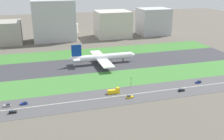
{
  "coord_description": "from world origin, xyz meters",
  "views": [
    {
      "loc": [
        -54.77,
        -226.97,
        75.54
      ],
      "look_at": [
        1.52,
        -36.5,
        6.0
      ],
      "focal_mm": 41.8,
      "sensor_mm": 36.0,
      "label": 1
    }
  ],
  "objects_px": {
    "fuel_tank_west": "(72,28)",
    "office_tower": "(113,24)",
    "car_3": "(181,90)",
    "terminal_building": "(6,32)",
    "car_4": "(199,82)",
    "car_5": "(24,103)",
    "traffic_light": "(131,81)",
    "car_2": "(12,112)",
    "car_0": "(130,97)",
    "truck_2": "(114,91)",
    "car_1": "(7,105)",
    "cargo_warehouse": "(153,21)",
    "airliner": "(102,57)",
    "hangar_building": "(54,21)"
  },
  "relations": [
    {
      "from": "car_3",
      "to": "fuel_tank_west",
      "type": "height_order",
      "value": "fuel_tank_west"
    },
    {
      "from": "airliner",
      "to": "cargo_warehouse",
      "type": "xyz_separation_m",
      "value": [
        105.27,
        114.0,
        12.07
      ]
    },
    {
      "from": "truck_2",
      "to": "traffic_light",
      "type": "bearing_deg",
      "value": 27.07
    },
    {
      "from": "hangar_building",
      "to": "car_5",
      "type": "bearing_deg",
      "value": -100.76
    },
    {
      "from": "car_5",
      "to": "fuel_tank_west",
      "type": "height_order",
      "value": "fuel_tank_west"
    },
    {
      "from": "traffic_light",
      "to": "terminal_building",
      "type": "distance_m",
      "value": 200.5
    },
    {
      "from": "car_0",
      "to": "terminal_building",
      "type": "bearing_deg",
      "value": -64.51
    },
    {
      "from": "truck_2",
      "to": "airliner",
      "type": "bearing_deg",
      "value": 82.8
    },
    {
      "from": "car_1",
      "to": "terminal_building",
      "type": "bearing_deg",
      "value": 94.38
    },
    {
      "from": "car_3",
      "to": "car_2",
      "type": "relative_size",
      "value": 1.0
    },
    {
      "from": "fuel_tank_west",
      "to": "car_3",
      "type": "bearing_deg",
      "value": -79.57
    },
    {
      "from": "car_3",
      "to": "cargo_warehouse",
      "type": "height_order",
      "value": "cargo_warehouse"
    },
    {
      "from": "car_4",
      "to": "car_0",
      "type": "xyz_separation_m",
      "value": [
        -59.92,
        -10.0,
        0.0
      ]
    },
    {
      "from": "car_3",
      "to": "hangar_building",
      "type": "distance_m",
      "value": 206.56
    },
    {
      "from": "car_0",
      "to": "office_tower",
      "type": "height_order",
      "value": "office_tower"
    },
    {
      "from": "terminal_building",
      "to": "car_3",
      "type": "bearing_deg",
      "value": -55.77
    },
    {
      "from": "car_5",
      "to": "car_0",
      "type": "bearing_deg",
      "value": -8.42
    },
    {
      "from": "airliner",
      "to": "truck_2",
      "type": "height_order",
      "value": "airliner"
    },
    {
      "from": "hangar_building",
      "to": "office_tower",
      "type": "height_order",
      "value": "hangar_building"
    },
    {
      "from": "car_1",
      "to": "fuel_tank_west",
      "type": "height_order",
      "value": "fuel_tank_west"
    },
    {
      "from": "traffic_light",
      "to": "terminal_building",
      "type": "xyz_separation_m",
      "value": [
        -99.18,
        174.01,
        9.16
      ]
    },
    {
      "from": "car_2",
      "to": "car_5",
      "type": "bearing_deg",
      "value": -123.0
    },
    {
      "from": "truck_2",
      "to": "car_1",
      "type": "distance_m",
      "value": 69.61
    },
    {
      "from": "car_3",
      "to": "office_tower",
      "type": "bearing_deg",
      "value": -91.85
    },
    {
      "from": "car_3",
      "to": "terminal_building",
      "type": "distance_m",
      "value": 232.56
    },
    {
      "from": "truck_2",
      "to": "hangar_building",
      "type": "relative_size",
      "value": 0.16
    },
    {
      "from": "car_1",
      "to": "cargo_warehouse",
      "type": "relative_size",
      "value": 0.11
    },
    {
      "from": "hangar_building",
      "to": "fuel_tank_west",
      "type": "distance_m",
      "value": 56.53
    },
    {
      "from": "car_3",
      "to": "terminal_building",
      "type": "height_order",
      "value": "terminal_building"
    },
    {
      "from": "airliner",
      "to": "car_3",
      "type": "height_order",
      "value": "airliner"
    },
    {
      "from": "car_0",
      "to": "terminal_building",
      "type": "xyz_separation_m",
      "value": [
        -91.53,
        192.0,
        12.53
      ]
    },
    {
      "from": "terminal_building",
      "to": "office_tower",
      "type": "height_order",
      "value": "office_tower"
    },
    {
      "from": "car_2",
      "to": "terminal_building",
      "type": "relative_size",
      "value": 0.11
    },
    {
      "from": "airliner",
      "to": "terminal_building",
      "type": "bearing_deg",
      "value": 128.94
    },
    {
      "from": "car_3",
      "to": "office_tower",
      "type": "relative_size",
      "value": 0.1
    },
    {
      "from": "hangar_building",
      "to": "office_tower",
      "type": "xyz_separation_m",
      "value": [
        78.29,
        0.0,
        -8.03
      ]
    },
    {
      "from": "car_3",
      "to": "car_5",
      "type": "relative_size",
      "value": 1.0
    },
    {
      "from": "fuel_tank_west",
      "to": "office_tower",
      "type": "bearing_deg",
      "value": -42.08
    },
    {
      "from": "car_4",
      "to": "car_5",
      "type": "distance_m",
      "value": 127.51
    },
    {
      "from": "car_4",
      "to": "terminal_building",
      "type": "relative_size",
      "value": 0.11
    },
    {
      "from": "car_1",
      "to": "airliner",
      "type": "bearing_deg",
      "value": 41.01
    },
    {
      "from": "car_3",
      "to": "terminal_building",
      "type": "xyz_separation_m",
      "value": [
        -130.62,
        192.0,
        12.53
      ]
    },
    {
      "from": "traffic_light",
      "to": "fuel_tank_west",
      "type": "height_order",
      "value": "fuel_tank_west"
    },
    {
      "from": "terminal_building",
      "to": "cargo_warehouse",
      "type": "height_order",
      "value": "cargo_warehouse"
    },
    {
      "from": "car_3",
      "to": "cargo_warehouse",
      "type": "xyz_separation_m",
      "value": [
        66.79,
        192.0,
        17.38
      ]
    },
    {
      "from": "car_4",
      "to": "terminal_building",
      "type": "xyz_separation_m",
      "value": [
        -151.46,
        182.0,
        12.53
      ]
    },
    {
      "from": "truck_2",
      "to": "car_3",
      "type": "bearing_deg",
      "value": -11.99
    },
    {
      "from": "car_0",
      "to": "fuel_tank_west",
      "type": "height_order",
      "value": "fuel_tank_west"
    },
    {
      "from": "airliner",
      "to": "car_5",
      "type": "height_order",
      "value": "airliner"
    },
    {
      "from": "car_5",
      "to": "terminal_building",
      "type": "height_order",
      "value": "terminal_building"
    }
  ]
}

